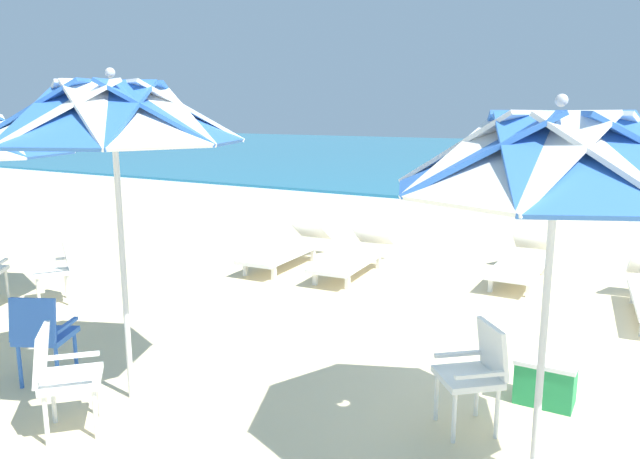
% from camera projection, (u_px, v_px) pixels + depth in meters
% --- Properties ---
extents(ground_plane, '(80.00, 80.00, 0.00)m').
position_uv_depth(ground_plane, '(555.00, 337.00, 6.68)').
color(ground_plane, beige).
extents(surf_foam, '(80.00, 0.70, 0.01)m').
position_uv_depth(surf_foam, '(616.00, 218.00, 14.09)').
color(surf_foam, white).
rests_on(surf_foam, ground).
extents(beach_umbrella_0, '(2.12, 2.12, 2.60)m').
position_uv_depth(beach_umbrella_0, '(557.00, 157.00, 3.74)').
color(beach_umbrella_0, silver).
rests_on(beach_umbrella_0, ground).
extents(plastic_chair_0, '(0.63, 0.63, 0.87)m').
position_uv_depth(plastic_chair_0, '(476.00, 370.00, 4.69)').
color(plastic_chair_0, white).
rests_on(plastic_chair_0, ground).
extents(beach_umbrella_1, '(2.13, 2.13, 2.84)m').
position_uv_depth(beach_umbrella_1, '(113.00, 117.00, 4.81)').
color(beach_umbrella_1, silver).
rests_on(beach_umbrella_1, ground).
extents(plastic_chair_1, '(0.63, 0.63, 0.87)m').
position_uv_depth(plastic_chair_1, '(61.00, 373.00, 4.63)').
color(plastic_chair_1, white).
rests_on(plastic_chair_1, ground).
extents(plastic_chair_2, '(0.59, 0.61, 0.87)m').
position_uv_depth(plastic_chair_2, '(42.00, 333.00, 5.46)').
color(plastic_chair_2, blue).
rests_on(plastic_chair_2, ground).
extents(plastic_chair_3, '(0.61, 0.63, 0.87)m').
position_uv_depth(plastic_chair_3, '(57.00, 266.00, 7.79)').
color(plastic_chair_3, white).
rests_on(plastic_chair_3, ground).
extents(sun_lounger_1, '(0.66, 2.15, 0.62)m').
position_uv_depth(sun_lounger_1, '(522.00, 262.00, 8.91)').
color(sun_lounger_1, white).
rests_on(sun_lounger_1, ground).
extents(sun_lounger_2, '(0.79, 2.19, 0.62)m').
position_uv_depth(sun_lounger_2, '(354.00, 256.00, 9.28)').
color(sun_lounger_2, white).
rests_on(sun_lounger_2, ground).
extents(sun_lounger_3, '(0.74, 2.18, 0.62)m').
position_uv_depth(sun_lounger_3, '(287.00, 249.00, 9.75)').
color(sun_lounger_3, white).
rests_on(sun_lounger_3, ground).
extents(cooler_box, '(0.50, 0.34, 0.40)m').
position_uv_depth(cooler_box, '(546.00, 381.00, 5.16)').
color(cooler_box, '#238C4C').
rests_on(cooler_box, ground).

